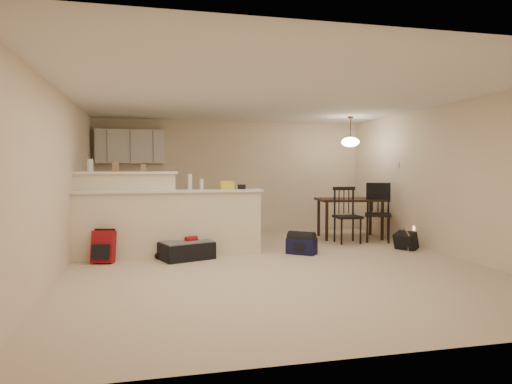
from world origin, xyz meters
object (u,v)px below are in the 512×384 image
object	(u,v)px
suitcase	(187,251)
black_daypack	(406,241)
dining_table	(350,203)
pendant_lamp	(350,142)
dining_chair_near	(348,215)
red_backpack	(104,247)
dining_chair_far	(378,213)
navy_duffel	(302,246)

from	to	relation	value
suitcase	black_daypack	distance (m)	3.85
dining_table	black_daypack	xyz separation A→B (m)	(0.39, -1.49, -0.57)
pendant_lamp	dining_chair_near	xyz separation A→B (m)	(-0.31, -0.58, -1.45)
pendant_lamp	red_backpack	bearing A→B (deg)	-162.92
red_backpack	black_daypack	size ratio (longest dim) A/B	1.41
dining_chair_far	red_backpack	xyz separation A→B (m)	(-5.06, -0.90, -0.32)
dining_table	pendant_lamp	size ratio (longest dim) A/B	2.29
dining_table	pendant_lamp	world-z (taller)	pendant_lamp
black_daypack	suitcase	bearing A→B (deg)	60.97
dining_table	dining_chair_far	xyz separation A→B (m)	(0.35, -0.55, -0.16)
navy_duffel	black_daypack	world-z (taller)	black_daypack
dining_chair_near	dining_chair_far	xyz separation A→B (m)	(0.66, 0.03, 0.02)
suitcase	dining_chair_far	bearing A→B (deg)	-6.71
pendant_lamp	red_backpack	distance (m)	5.23
dining_chair_near	red_backpack	distance (m)	4.50
suitcase	red_backpack	xyz separation A→B (m)	(-1.25, 0.00, 0.11)
pendant_lamp	dining_chair_near	bearing A→B (deg)	-118.00
dining_table	red_backpack	xyz separation A→B (m)	(-4.71, -1.45, -0.48)
dining_chair_near	black_daypack	distance (m)	1.22
dining_table	suitcase	distance (m)	3.79
suitcase	black_daypack	world-z (taller)	black_daypack
dining_table	pendant_lamp	distance (m)	1.27
pendant_lamp	black_daypack	size ratio (longest dim) A/B	1.80
dining_chair_near	navy_duffel	distance (m)	1.56
dining_chair_near	red_backpack	size ratio (longest dim) A/B	2.22
suitcase	pendant_lamp	bearing A→B (deg)	2.71
dining_table	red_backpack	size ratio (longest dim) A/B	2.91
suitcase	red_backpack	distance (m)	1.26
dining_table	dining_chair_far	size ratio (longest dim) A/B	1.26
dining_chair_far	black_daypack	bearing A→B (deg)	-60.24
black_daypack	navy_duffel	bearing A→B (deg)	60.28
dining_chair_near	suitcase	distance (m)	3.29
black_daypack	red_backpack	bearing A→B (deg)	61.15
suitcase	navy_duffel	xyz separation A→B (m)	(1.92, 0.00, -0.00)
navy_duffel	dining_chair_far	bearing A→B (deg)	65.01
dining_chair_far	black_daypack	distance (m)	1.03
dining_table	black_daypack	world-z (taller)	dining_table
red_backpack	black_daypack	bearing A→B (deg)	11.88
dining_table	dining_chair_far	world-z (taller)	dining_chair_far
pendant_lamp	dining_table	bearing A→B (deg)	45.00
dining_chair_near	red_backpack	bearing A→B (deg)	-166.96
pendant_lamp	dining_chair_near	size ratio (longest dim) A/B	0.57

